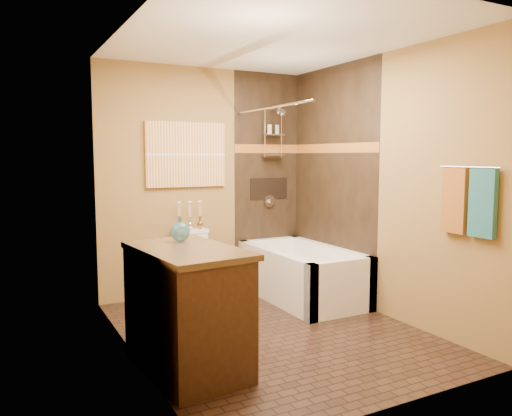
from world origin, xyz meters
TOP-DOWN VIEW (x-y plane):
  - floor at (0.00, 0.00)m, footprint 3.00×3.00m
  - wall_left at (-1.20, 0.00)m, footprint 0.02×3.00m
  - wall_right at (1.20, 0.00)m, footprint 0.02×3.00m
  - wall_back at (0.00, 1.50)m, footprint 2.40×0.02m
  - wall_front at (0.00, -1.50)m, footprint 2.40×0.02m
  - ceiling at (0.00, 0.00)m, footprint 3.00×3.00m
  - alcove_tile_back at (0.78, 1.49)m, footprint 0.85×0.01m
  - alcove_tile_right at (1.19, 0.75)m, footprint 0.01×1.50m
  - mosaic_band_back at (0.78, 1.48)m, footprint 0.85×0.01m
  - mosaic_band_right at (1.18, 0.75)m, footprint 0.01×1.50m
  - alcove_niche at (0.80, 1.48)m, footprint 0.50×0.01m
  - shower_fixtures at (0.80, 1.38)m, footprint 0.24×0.33m
  - curtain_rod at (0.40, 0.75)m, footprint 0.03×1.55m
  - towel_bar at (1.15, -1.05)m, footprint 0.02×0.55m
  - towel_teal at (1.16, -1.18)m, footprint 0.05×0.22m
  - towel_rust at (1.16, -0.92)m, footprint 0.05×0.22m
  - sunset_painting at (-0.24, 1.48)m, footprint 0.90×0.04m
  - vanity_mirror at (-1.19, -0.41)m, footprint 0.01×1.00m
  - bathtub at (0.80, 0.75)m, footprint 0.80×1.50m
  - toilet at (-0.24, 1.22)m, footprint 0.39×0.57m
  - vanity at (-0.92, -0.41)m, footprint 0.72×1.07m
  - teal_bottle at (-0.87, -0.14)m, footprint 0.19×0.19m
  - bud_vases at (-0.24, 1.39)m, footprint 0.30×0.06m

SIDE VIEW (x-z plane):
  - floor at x=0.00m, z-range 0.00..0.00m
  - bathtub at x=0.80m, z-range -0.05..0.50m
  - toilet at x=-0.24m, z-range 0.00..0.74m
  - vanity at x=-0.92m, z-range 0.00..0.90m
  - bud_vases at x=-0.24m, z-range 0.75..1.05m
  - teal_bottle at x=-0.87m, z-range 0.87..1.11m
  - alcove_niche at x=0.80m, z-range 1.02..1.27m
  - towel_teal at x=1.16m, z-range 0.92..1.44m
  - towel_rust at x=1.16m, z-range 0.92..1.44m
  - wall_left at x=-1.20m, z-range 0.00..2.50m
  - wall_right at x=1.20m, z-range 0.00..2.50m
  - wall_back at x=0.00m, z-range 0.00..2.50m
  - wall_front at x=0.00m, z-range 0.00..2.50m
  - alcove_tile_back at x=0.78m, z-range 0.00..2.50m
  - alcove_tile_right at x=1.19m, z-range 0.00..2.50m
  - towel_bar at x=1.15m, z-range 1.44..1.46m
  - vanity_mirror at x=-1.19m, z-range 1.05..1.95m
  - sunset_painting at x=-0.24m, z-range 1.20..1.90m
  - mosaic_band_back at x=0.78m, z-range 1.57..1.67m
  - mosaic_band_right at x=1.18m, z-range 1.57..1.67m
  - shower_fixtures at x=0.80m, z-range 1.08..2.25m
  - curtain_rod at x=0.40m, z-range 2.01..2.03m
  - ceiling at x=0.00m, z-range 2.50..2.50m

